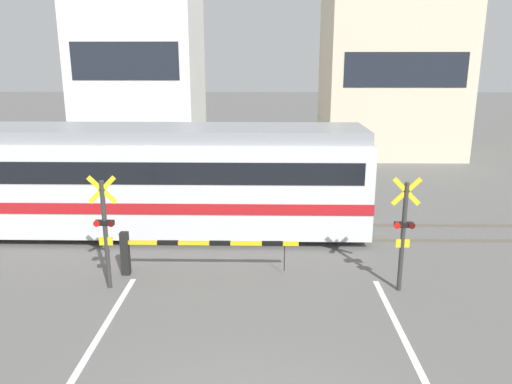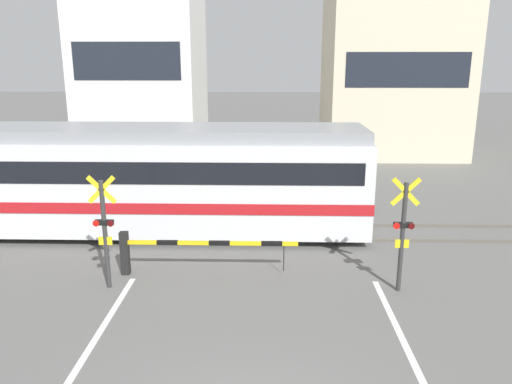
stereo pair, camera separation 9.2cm
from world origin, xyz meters
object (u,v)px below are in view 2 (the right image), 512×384
Objects in this scene: crossing_barrier_near at (173,248)px; crossing_barrier_far at (314,188)px; crossing_signal_right at (403,230)px; pedestrian at (280,161)px; crossing_signal_left at (105,227)px; commuter_train at (117,177)px.

crossing_barrier_near is 1.00× the size of crossing_barrier_far.
pedestrian is (-2.65, 10.63, -0.50)m from crossing_signal_right.
crossing_signal_left is at bearing -112.18° from pedestrian.
crossing_barrier_far is at bearing -71.93° from pedestrian.
crossing_barrier_far is 3.94m from pedestrian.
crossing_signal_right is (6.98, 0.00, 0.00)m from crossing_signal_left.
crossing_signal_left is at bearing 180.00° from crossing_signal_right.
commuter_train is 5.58× the size of crossing_signal_left.
crossing_barrier_far is at bearing 51.17° from crossing_signal_left.
crossing_signal_right is 1.57× the size of pedestrian.
crossing_signal_left is (-1.43, -0.77, 0.80)m from crossing_barrier_near.
commuter_train is 8.45m from pedestrian.
pedestrian is at bearing 108.07° from crossing_barrier_far.
crossing_barrier_far is 1.62× the size of crossing_signal_left.
pedestrian is at bearing 67.82° from crossing_signal_left.
crossing_barrier_far is 2.54× the size of pedestrian.
crossing_barrier_near is at bearing -123.91° from crossing_barrier_far.
crossing_signal_right reaches higher than crossing_barrier_far.
crossing_barrier_far is 8.89m from crossing_signal_left.
crossing_signal_right reaches higher than crossing_barrier_near.
commuter_train reaches higher than pedestrian.
crossing_barrier_far is 1.62× the size of crossing_signal_right.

